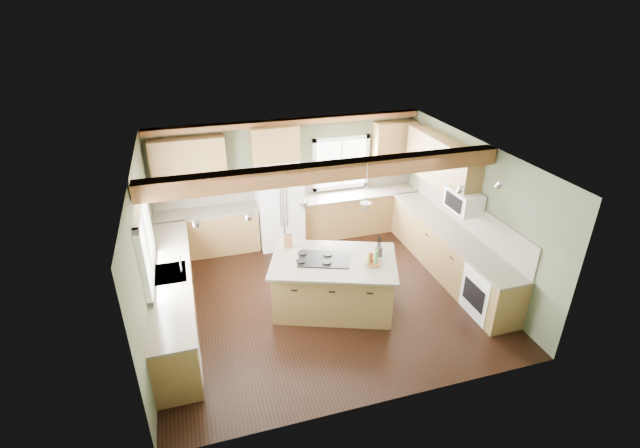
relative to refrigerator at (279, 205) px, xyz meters
name	(u,v)px	position (x,y,z in m)	size (l,w,h in m)	color
floor	(323,296)	(0.30, -2.12, -0.90)	(5.60, 5.60, 0.00)	black
ceiling	(324,156)	(0.30, -2.12, 1.70)	(5.60, 5.60, 0.00)	silver
wall_back	(289,179)	(0.30, 0.38, 0.40)	(5.60, 5.60, 0.00)	#434B35
wall_left	(145,256)	(-2.50, -2.12, 0.40)	(5.00, 5.00, 0.00)	#434B35
wall_right	(471,211)	(3.10, -2.12, 0.40)	(5.00, 5.00, 0.00)	#434B35
ceiling_beam	(330,171)	(0.30, -2.43, 1.57)	(5.55, 0.26, 0.26)	brown
soffit_trim	(288,122)	(0.30, 0.28, 1.64)	(5.55, 0.20, 0.10)	brown
backsplash_back	(289,183)	(0.30, 0.36, 0.31)	(5.58, 0.03, 0.58)	brown
backsplash_right	(468,214)	(3.08, -2.07, 0.31)	(0.03, 3.70, 0.58)	brown
base_cab_back_left	(208,232)	(-1.49, 0.08, -0.46)	(2.02, 0.60, 0.88)	brown
counter_back_left	(206,212)	(-1.49, 0.08, 0.00)	(2.06, 0.64, 0.04)	brown
base_cab_back_right	(358,213)	(1.79, 0.08, -0.46)	(2.62, 0.60, 0.88)	brown
counter_back_right	(359,194)	(1.79, 0.08, 0.00)	(2.66, 0.64, 0.04)	brown
base_cab_left	(174,298)	(-2.20, -2.07, -0.46)	(0.60, 3.70, 0.88)	brown
counter_left	(170,274)	(-2.20, -2.07, 0.00)	(0.64, 3.74, 0.04)	brown
base_cab_right	(449,253)	(2.80, -2.07, -0.46)	(0.60, 3.70, 0.88)	brown
counter_right	(452,231)	(2.80, -2.07, 0.00)	(0.64, 3.74, 0.04)	brown
upper_cab_back_left	(188,161)	(-1.69, 0.21, 1.05)	(1.40, 0.35, 0.90)	brown
upper_cab_over_fridge	(275,144)	(0.00, 0.21, 1.25)	(0.96, 0.35, 0.70)	brown
upper_cab_right	(441,162)	(2.92, -1.22, 1.05)	(0.35, 2.20, 0.90)	brown
upper_cab_back_corner	(394,142)	(2.60, 0.21, 1.05)	(0.90, 0.35, 0.90)	brown
window_left	(144,240)	(-2.48, -2.07, 0.65)	(0.04, 1.60, 1.05)	white
window_back	(341,163)	(1.45, 0.36, 0.65)	(1.10, 0.04, 1.00)	white
sink	(170,274)	(-2.20, -2.07, 0.01)	(0.50, 0.65, 0.03)	#262628
faucet	(180,264)	(-2.02, -2.07, 0.15)	(0.02, 0.02, 0.28)	#B2B2B7
dishwasher	(177,352)	(-2.19, -3.37, -0.47)	(0.60, 0.60, 0.84)	white
oven	(490,292)	(2.79, -3.37, -0.47)	(0.60, 0.72, 0.84)	white
microwave	(464,201)	(2.88, -2.17, 0.65)	(0.40, 0.70, 0.38)	white
pendant_left	(304,206)	(-0.06, -2.27, 0.98)	(0.18, 0.18, 0.16)	#B2B2B7
pendant_right	(366,208)	(0.83, -2.60, 0.98)	(0.18, 0.18, 0.16)	#B2B2B7
refrigerator	(279,205)	(0.00, 0.00, 0.00)	(0.90, 0.74, 1.80)	white
island	(333,284)	(0.38, -2.43, -0.46)	(1.91, 1.17, 0.88)	brown
island_top	(334,261)	(0.38, -2.43, 0.00)	(2.04, 1.30, 0.04)	brown
cooktop	(324,259)	(0.23, -2.38, 0.03)	(0.83, 0.55, 0.02)	black
knife_block	(288,241)	(-0.23, -1.81, 0.13)	(0.13, 0.10, 0.22)	brown
utensil_crock	(379,251)	(1.14, -2.51, 0.10)	(0.12, 0.12, 0.16)	#49413A
bottle_tray	(373,258)	(0.95, -2.74, 0.14)	(0.26, 0.26, 0.24)	#572C1A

